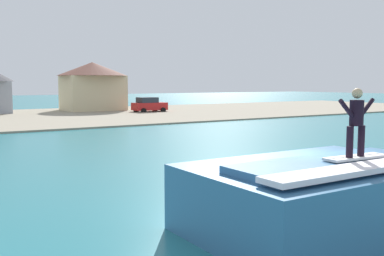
{
  "coord_description": "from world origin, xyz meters",
  "views": [
    {
      "loc": [
        -9.11,
        -8.37,
        3.57
      ],
      "look_at": [
        -0.81,
        4.69,
        2.03
      ],
      "focal_mm": 42.29,
      "sensor_mm": 36.0,
      "label": 1
    }
  ],
  "objects": [
    {
      "name": "wave_crest",
      "position": [
        -0.81,
        -0.96,
        0.85
      ],
      "size": [
        6.11,
        4.12,
        1.8
      ],
      "color": "teal",
      "rests_on": "ground_plane"
    },
    {
      "name": "shoreline_bank",
      "position": [
        0.0,
        39.32,
        0.07
      ],
      "size": [
        120.0,
        27.63,
        0.14
      ],
      "color": "gray",
      "rests_on": "ground_plane"
    },
    {
      "name": "car_far_shore",
      "position": [
        15.7,
        40.34,
        0.95
      ],
      "size": [
        4.01,
        2.31,
        1.86
      ],
      "color": "red",
      "rests_on": "ground_plane"
    },
    {
      "name": "surfer",
      "position": [
        -0.35,
        -1.65,
        2.75
      ],
      "size": [
        1.21,
        0.32,
        1.59
      ],
      "color": "black",
      "rests_on": "surfboard"
    },
    {
      "name": "house_gabled_white",
      "position": [
        11.05,
        46.79,
        3.54
      ],
      "size": [
        8.76,
        8.76,
        6.19
      ],
      "color": "beige",
      "rests_on": "ground_plane"
    },
    {
      "name": "ground_plane",
      "position": [
        0.0,
        0.0,
        0.0
      ],
      "size": [
        260.0,
        260.0,
        0.0
      ],
      "primitive_type": "plane",
      "color": "#24727C"
    },
    {
      "name": "surfboard",
      "position": [
        -0.23,
        -1.59,
        1.83
      ],
      "size": [
        1.77,
        0.54,
        0.06
      ],
      "color": "white",
      "rests_on": "wave_crest"
    }
  ]
}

